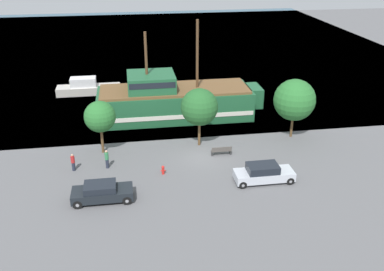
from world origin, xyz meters
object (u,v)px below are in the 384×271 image
object	(u,v)px
fire_hydrant	(163,170)
bench_promenade_east	(221,151)
pirate_ship	(174,100)
parked_car_curb_front	(102,192)
parked_car_curb_mid	(264,173)
pedestrian_walking_near	(73,162)
moored_boat_dockside	(87,88)
pedestrian_walking_far	(107,159)

from	to	relation	value
fire_hydrant	bench_promenade_east	world-z (taller)	bench_promenade_east
pirate_ship	parked_car_curb_front	bearing A→B (deg)	-114.73
parked_car_curb_mid	fire_hydrant	distance (m)	8.12
pirate_ship	bench_promenade_east	size ratio (longest dim) A/B	9.73
parked_car_curb_front	parked_car_curb_mid	bearing A→B (deg)	3.69
pirate_ship	fire_hydrant	bearing A→B (deg)	-100.76
parked_car_curb_mid	pedestrian_walking_near	world-z (taller)	pedestrian_walking_near
moored_boat_dockside	fire_hydrant	xyz separation A→B (m)	(7.42, -21.46, -0.35)
parked_car_curb_mid	pedestrian_walking_near	distance (m)	15.62
fire_hydrant	pedestrian_walking_far	xyz separation A→B (m)	(-4.54, 1.77, 0.43)
moored_boat_dockside	parked_car_curb_mid	xyz separation A→B (m)	(15.18, -23.85, -0.03)
parked_car_curb_mid	bench_promenade_east	size ratio (longest dim) A/B	2.60
fire_hydrant	pedestrian_walking_near	xyz separation A→B (m)	(-7.30, 1.75, 0.35)
pirate_ship	fire_hydrant	size ratio (longest dim) A/B	22.89
moored_boat_dockside	fire_hydrant	bearing A→B (deg)	-70.93
pirate_ship	bench_promenade_east	world-z (taller)	pirate_ship
bench_promenade_east	pedestrian_walking_far	distance (m)	10.03
fire_hydrant	pedestrian_walking_far	world-z (taller)	pedestrian_walking_far
pirate_ship	pedestrian_walking_far	distance (m)	12.55
pirate_ship	parked_car_curb_front	size ratio (longest dim) A/B	3.95
pedestrian_walking_far	fire_hydrant	bearing A→B (deg)	-21.34
bench_promenade_east	pirate_ship	bearing A→B (deg)	107.93
parked_car_curb_mid	fire_hydrant	size ratio (longest dim) A/B	6.13
moored_boat_dockside	pedestrian_walking_far	size ratio (longest dim) A/B	4.66
parked_car_curb_front	fire_hydrant	bearing A→B (deg)	33.76
moored_boat_dockside	parked_car_curb_front	bearing A→B (deg)	-83.90
pirate_ship	pedestrian_walking_far	bearing A→B (deg)	-123.27
parked_car_curb_front	parked_car_curb_mid	world-z (taller)	parked_car_curb_mid
bench_promenade_east	parked_car_curb_front	bearing A→B (deg)	-150.62
parked_car_curb_mid	pirate_ship	bearing A→B (deg)	110.40
pirate_ship	pedestrian_walking_far	size ratio (longest dim) A/B	10.58
bench_promenade_east	pedestrian_walking_near	size ratio (longest dim) A/B	1.18
parked_car_curb_mid	fire_hydrant	world-z (taller)	parked_car_curb_mid
parked_car_curb_front	parked_car_curb_mid	size ratio (longest dim) A/B	0.95
fire_hydrant	moored_boat_dockside	bearing A→B (deg)	109.07
pirate_ship	pedestrian_walking_near	size ratio (longest dim) A/B	11.50
moored_boat_dockside	parked_car_curb_mid	world-z (taller)	moored_boat_dockside
bench_promenade_east	pedestrian_walking_far	size ratio (longest dim) A/B	1.09
moored_boat_dockside	parked_car_curb_mid	size ratio (longest dim) A/B	1.65
fire_hydrant	bench_promenade_east	distance (m)	6.02
pirate_ship	parked_car_curb_mid	xyz separation A→B (m)	(5.43, -14.62, -1.15)
pirate_ship	pedestrian_walking_near	bearing A→B (deg)	-132.57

